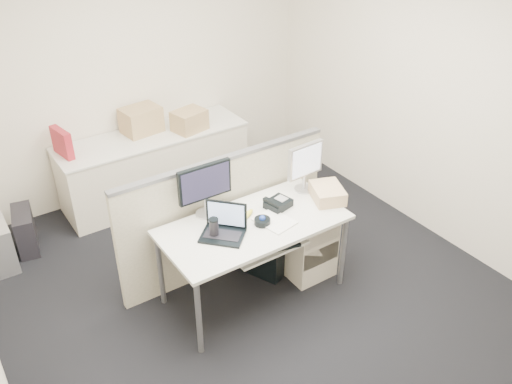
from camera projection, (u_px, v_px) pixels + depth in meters
floor at (254, 292)px, 4.71m from camera, size 4.00×4.50×0.01m
wall_back at (133, 70)px, 5.58m from camera, size 4.00×0.02×2.70m
wall_right at (435, 97)px, 4.94m from camera, size 0.02×4.50×2.70m
desk at (254, 230)px, 4.35m from camera, size 1.50×0.75×0.73m
keyboard_tray at (266, 245)px, 4.25m from camera, size 0.62×0.32×0.02m
drawer_pedestal at (302, 238)px, 4.83m from camera, size 0.40×0.55×0.65m
cubicle_partition at (225, 216)px, 4.73m from camera, size 2.00×0.06×1.10m
back_counter at (155, 166)px, 5.88m from camera, size 2.00×0.60×0.72m
monitor_main at (205, 190)px, 4.31m from camera, size 0.46×0.18×0.46m
monitor_small at (305, 168)px, 4.64m from camera, size 0.37×0.20×0.44m
laptop at (222, 224)px, 4.10m from camera, size 0.40×0.41×0.25m
trackball at (262, 221)px, 4.29m from camera, size 0.14×0.14×0.05m
desk_phone at (278, 204)px, 4.50m from camera, size 0.23×0.21×0.06m
paper_stack at (275, 221)px, 4.33m from camera, size 0.29×0.34×0.01m
sticky_pad at (285, 226)px, 4.27m from camera, size 0.10×0.10×0.01m
travel_mug at (214, 228)px, 4.13m from camera, size 0.08×0.08×0.15m
banana at (247, 215)px, 4.38m from camera, size 0.19×0.13×0.04m
cellphone at (240, 223)px, 4.31m from camera, size 0.07×0.10×0.01m
manila_folders at (327, 193)px, 4.59m from camera, size 0.34×0.38×0.12m
keyboard at (269, 245)px, 4.21m from camera, size 0.50×0.27×0.03m
pc_tower_desk at (260, 254)px, 4.83m from camera, size 0.34×0.47×0.41m
pc_tower_spare_dark at (25, 230)px, 5.14m from camera, size 0.25×0.46×0.40m
cardboard_box_left at (141, 121)px, 5.67m from camera, size 0.42×0.34×0.29m
cardboard_box_right at (189, 121)px, 5.72m from camera, size 0.38×0.32×0.24m
red_binder at (62, 144)px, 5.22m from camera, size 0.12×0.32×0.29m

